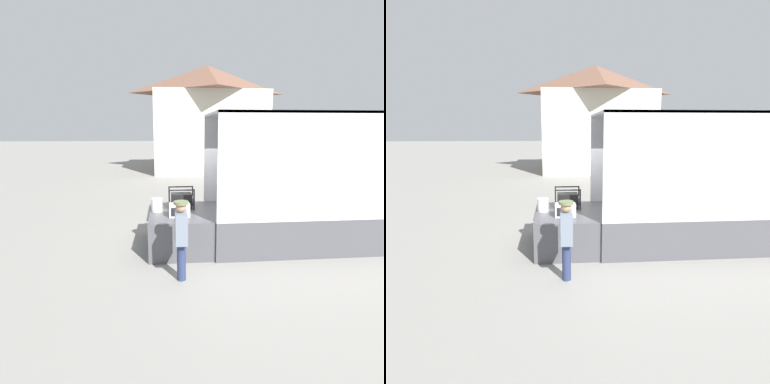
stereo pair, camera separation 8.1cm
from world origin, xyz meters
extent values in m
plane|color=gray|center=(0.00, 0.00, 0.00)|extent=(160.00, 160.00, 0.00)
cube|color=#4C4C51|center=(2.40, 0.00, 0.47)|extent=(4.79, 2.25, 0.95)
cube|color=silver|center=(2.40, 1.10, 2.19)|extent=(4.79, 0.06, 2.49)
cube|color=silver|center=(2.40, -1.10, 2.19)|extent=(4.79, 0.06, 2.49)
cube|color=silver|center=(2.40, 0.00, 3.41)|extent=(4.79, 2.25, 0.06)
cylinder|color=silver|center=(1.40, 0.68, 1.13)|extent=(0.29, 0.29, 0.37)
cube|color=olive|center=(2.22, 0.20, 1.08)|extent=(0.44, 0.32, 0.26)
cube|color=#4C4C51|center=(-0.77, 0.00, 0.47)|extent=(1.55, 2.14, 0.95)
cube|color=white|center=(-0.80, -0.42, 1.10)|extent=(0.50, 0.34, 0.30)
cube|color=black|center=(-0.85, -0.60, 1.10)|extent=(0.32, 0.01, 0.21)
cube|color=black|center=(-0.71, 0.34, 1.15)|extent=(0.55, 0.40, 0.40)
cylinder|color=slate|center=(-0.50, 0.34, 1.17)|extent=(0.20, 0.22, 0.22)
cylinder|color=black|center=(-1.04, 0.11, 1.23)|extent=(0.04, 0.04, 0.56)
cylinder|color=black|center=(-0.39, 0.11, 1.23)|extent=(0.04, 0.04, 0.56)
cylinder|color=black|center=(-1.04, 0.58, 1.23)|extent=(0.04, 0.04, 0.56)
cylinder|color=black|center=(-0.39, 0.58, 1.23)|extent=(0.04, 0.04, 0.56)
cylinder|color=black|center=(-0.71, 0.11, 1.49)|extent=(0.65, 0.04, 0.04)
cylinder|color=black|center=(-0.71, 0.58, 1.49)|extent=(0.65, 0.04, 0.04)
cylinder|color=silver|center=(-1.36, 0.05, 1.12)|extent=(0.29, 0.29, 0.34)
cylinder|color=navy|center=(-0.84, -1.83, 0.40)|extent=(0.18, 0.18, 0.80)
cube|color=slate|center=(-0.84, -1.83, 1.12)|extent=(0.24, 0.44, 0.63)
sphere|color=tan|center=(-0.84, -1.83, 1.55)|extent=(0.22, 0.22, 0.22)
cylinder|color=#606B47|center=(-0.84, -1.83, 1.63)|extent=(0.30, 0.30, 0.06)
cube|color=beige|center=(2.05, 15.42, 2.82)|extent=(7.77, 6.37, 5.65)
pyramid|color=brown|center=(2.05, 15.42, 6.64)|extent=(8.16, 6.69, 1.98)
camera|label=1|loc=(-1.13, -7.49, 3.01)|focal=28.00mm
camera|label=2|loc=(-1.05, -7.49, 3.01)|focal=28.00mm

